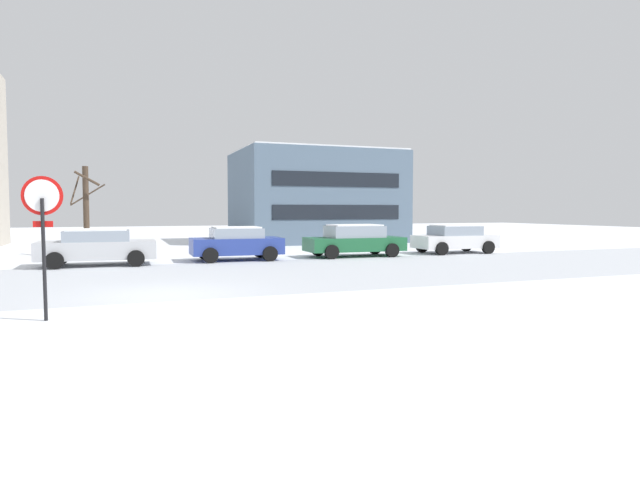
% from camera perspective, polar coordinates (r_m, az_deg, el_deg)
% --- Properties ---
extents(ground_plane, '(120.00, 120.00, 0.00)m').
position_cam_1_polar(ground_plane, '(14.32, -16.31, -5.66)').
color(ground_plane, white).
extents(road_surface, '(80.00, 9.08, 0.00)m').
position_cam_1_polar(road_surface, '(17.82, -17.18, -3.94)').
color(road_surface, '#B7BCC4').
rests_on(road_surface, ground).
extents(stop_sign, '(0.75, 0.18, 2.83)m').
position_cam_1_polar(stop_sign, '(11.73, -27.29, 1.93)').
color(stop_sign, black).
rests_on(stop_sign, ground).
extents(parked_car_silver, '(4.37, 2.22, 1.43)m').
position_cam_1_polar(parked_car_silver, '(22.71, -22.51, -0.65)').
color(parked_car_silver, silver).
rests_on(parked_car_silver, ground).
extents(parked_car_blue, '(3.88, 2.16, 1.45)m').
position_cam_1_polar(parked_car_blue, '(23.45, -8.84, -0.32)').
color(parked_car_blue, '#283D93').
rests_on(parked_car_blue, ground).
extents(parked_car_green, '(4.60, 2.15, 1.50)m').
position_cam_1_polar(parked_car_green, '(25.09, 3.67, -0.03)').
color(parked_car_green, '#1E6038').
rests_on(parked_car_green, ground).
extents(parked_car_white, '(4.12, 2.14, 1.42)m').
position_cam_1_polar(parked_car_white, '(27.86, 14.08, 0.15)').
color(parked_car_white, white).
rests_on(parked_car_white, ground).
extents(tree_far_mid, '(1.61, 1.54, 4.22)m').
position_cam_1_polar(tree_far_mid, '(27.67, -23.54, 3.07)').
color(tree_far_mid, '#423326').
rests_on(tree_far_mid, ground).
extents(building_far_right, '(10.60, 8.12, 6.18)m').
position_cam_1_polar(building_far_right, '(37.20, -0.47, 4.62)').
color(building_far_right, slate).
rests_on(building_far_right, ground).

